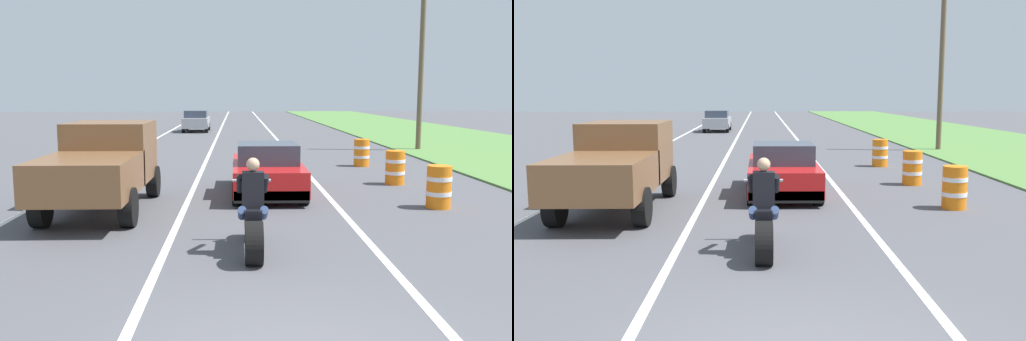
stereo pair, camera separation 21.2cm
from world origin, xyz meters
TOP-DOWN VIEW (x-y plane):
  - lane_stripe_left_solid at (-5.40, 20.00)m, footprint 0.14×120.00m
  - lane_stripe_right_solid at (1.80, 20.00)m, footprint 0.14×120.00m
  - lane_stripe_centre_dashed at (-1.80, 20.00)m, footprint 0.14×120.00m
  - grass_verge_right at (11.92, 20.00)m, footprint 10.00×120.00m
  - motorcycle_with_rider at (-0.31, 4.13)m, footprint 0.70×2.21m
  - sports_car_red at (0.23, 9.78)m, footprint 1.84×4.30m
  - pickup_truck_left_lane_brown at (-3.62, 7.74)m, footprint 2.02×4.80m
  - utility_pole_roadside at (8.07, 21.15)m, footprint 0.24×0.24m
  - construction_barrel_nearest at (4.15, 7.75)m, footprint 0.58×0.58m
  - construction_barrel_mid at (4.10, 11.19)m, footprint 0.58×0.58m
  - construction_barrel_far at (4.04, 15.37)m, footprint 0.58×0.58m
  - distant_car_far_ahead at (-3.45, 34.81)m, footprint 1.80×4.00m

SIDE VIEW (x-z plane):
  - lane_stripe_left_solid at x=-5.40m, z-range 0.00..0.01m
  - lane_stripe_right_solid at x=1.80m, z-range 0.00..0.01m
  - lane_stripe_centre_dashed at x=-1.80m, z-range 0.00..0.01m
  - grass_verge_right at x=11.92m, z-range 0.00..0.06m
  - construction_barrel_nearest at x=4.15m, z-range 0.00..1.00m
  - construction_barrel_mid at x=4.10m, z-range 0.00..1.00m
  - construction_barrel_far at x=4.04m, z-range 0.00..1.00m
  - motorcycle_with_rider at x=-0.31m, z-range -0.22..1.40m
  - sports_car_red at x=0.23m, z-range -0.05..1.31m
  - distant_car_far_ahead at x=-3.45m, z-range 0.02..1.52m
  - pickup_truck_left_lane_brown at x=-3.62m, z-range 0.12..2.10m
  - utility_pole_roadside at x=8.07m, z-range 0.00..7.85m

